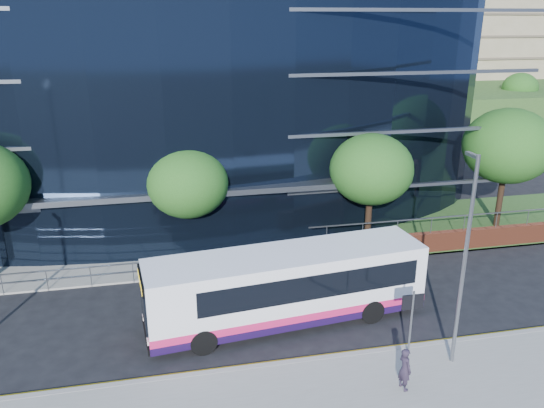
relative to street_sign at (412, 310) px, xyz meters
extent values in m
plane|color=black|center=(-4.50, 1.59, -2.15)|extent=(200.00, 200.00, 0.00)
cube|color=gray|center=(-4.50, 0.59, -2.07)|extent=(80.00, 0.25, 0.16)
cube|color=gold|center=(-4.50, 0.79, -2.14)|extent=(80.00, 0.08, 0.01)
cube|color=gold|center=(-4.50, 0.94, -2.14)|extent=(80.00, 0.08, 0.01)
cube|color=gray|center=(-10.50, 12.59, -2.10)|extent=(50.00, 8.00, 0.10)
cube|color=black|center=(-8.50, 25.59, 5.85)|extent=(38.00, 16.00, 16.00)
cube|color=#595E66|center=(-8.50, 11.09, 1.55)|extent=(22.00, 1.20, 0.30)
cube|color=slate|center=(-12.50, 8.59, -1.10)|extent=(24.00, 0.05, 0.05)
cube|color=slate|center=(-12.50, 8.59, -1.55)|extent=(24.00, 0.05, 0.05)
cylinder|color=slate|center=(-12.50, 8.59, -1.60)|extent=(0.04, 0.04, 1.10)
cube|color=#2D511E|center=(27.50, 57.59, -0.15)|extent=(60.00, 42.00, 4.00)
cylinder|color=slate|center=(0.00, -0.01, -0.60)|extent=(0.08, 0.08, 2.80)
cube|color=black|center=(0.00, 0.01, 0.35)|extent=(0.85, 0.06, 0.60)
cylinder|color=black|center=(-7.50, 11.09, -0.72)|extent=(0.36, 0.36, 2.86)
ellipsoid|color=#1B4A15|center=(-7.50, 11.09, 2.08)|extent=(4.29, 4.29, 3.65)
cylinder|color=black|center=(2.50, 10.59, -0.61)|extent=(0.36, 0.36, 3.08)
ellipsoid|color=#1B4A15|center=(2.50, 10.59, 2.40)|extent=(4.62, 4.62, 3.93)
cylinder|color=black|center=(11.50, 11.59, -0.39)|extent=(0.36, 0.36, 3.52)
ellipsoid|color=#1B4A15|center=(11.50, 11.59, 3.05)|extent=(5.28, 5.28, 4.49)
cylinder|color=black|center=(19.50, 41.59, -0.61)|extent=(0.36, 0.36, 3.08)
ellipsoid|color=#1B4A15|center=(19.50, 41.59, 2.40)|extent=(4.62, 4.62, 3.93)
cylinder|color=black|center=(35.50, 43.59, -0.72)|extent=(0.36, 0.36, 2.86)
ellipsoid|color=#1B4A15|center=(35.50, 43.59, 2.08)|extent=(4.29, 4.29, 3.65)
cylinder|color=slate|center=(1.50, -0.61, 2.00)|extent=(0.14, 0.14, 8.00)
cube|color=slate|center=(1.50, -0.26, 5.90)|extent=(0.15, 0.70, 0.12)
cube|color=white|center=(-3.91, 3.62, -0.35)|extent=(12.01, 3.94, 2.84)
cube|color=#1D0D38|center=(-3.91, 3.62, -1.61)|extent=(12.04, 3.99, 0.32)
cube|color=#DE2061|center=(-3.91, 3.62, -1.29)|extent=(12.04, 3.99, 0.32)
cube|color=black|center=(-3.27, 3.69, 0.05)|extent=(9.67, 3.73, 1.07)
cube|color=black|center=(-9.80, 2.98, -0.22)|extent=(0.33, 2.30, 1.66)
cube|color=black|center=(-9.81, 2.98, 0.77)|extent=(0.34, 2.20, 0.43)
cube|color=yellow|center=(-9.88, 3.24, 0.77)|extent=(0.17, 1.18, 0.24)
cube|color=black|center=(-9.80, 2.98, -1.67)|extent=(0.38, 2.57, 0.26)
cylinder|color=black|center=(-7.61, 1.99, -1.61)|extent=(1.10, 0.44, 1.07)
cylinder|color=black|center=(-0.37, 2.78, -1.61)|extent=(1.10, 0.44, 1.07)
imported|color=#292031|center=(-0.98, -1.70, -1.20)|extent=(0.49, 0.65, 1.60)
camera|label=1|loc=(-8.63, -15.79, 10.22)|focal=35.00mm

